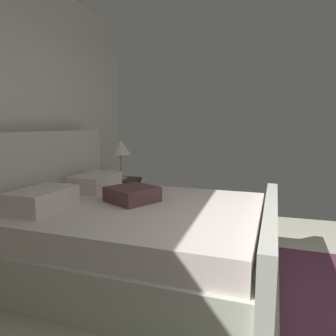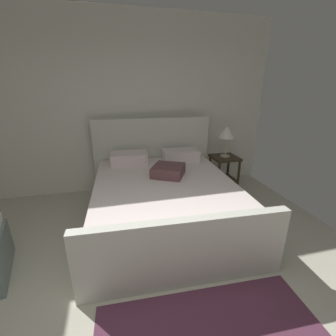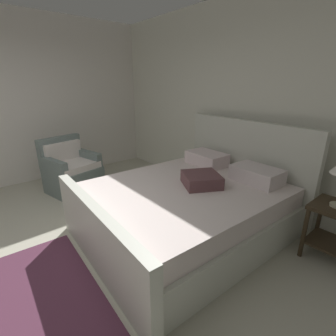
% 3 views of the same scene
% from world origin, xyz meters
% --- Properties ---
extents(bed, '(2.05, 2.36, 1.28)m').
position_xyz_m(bed, '(0.47, 1.90, 0.35)').
color(bed, beige).
rests_on(bed, ground).
extents(nightstand_right, '(0.44, 0.44, 0.60)m').
position_xyz_m(nightstand_right, '(1.76, 2.67, 0.40)').
color(nightstand_right, '#342819').
rests_on(nightstand_right, ground).
extents(table_lamp_right, '(0.28, 0.28, 0.54)m').
position_xyz_m(table_lamp_right, '(1.76, 2.67, 1.02)').
color(table_lamp_right, '#B7B293').
rests_on(table_lamp_right, nightstand_right).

